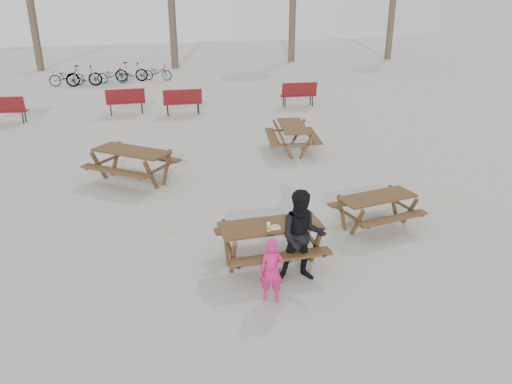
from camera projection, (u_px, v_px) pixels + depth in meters
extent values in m
plane|color=gray|center=(270.00, 263.00, 9.09)|extent=(80.00, 80.00, 0.00)
cube|color=#362413|center=(271.00, 226.00, 8.81)|extent=(1.80, 0.70, 0.05)
cube|color=#362413|center=(280.00, 257.00, 8.38)|extent=(1.80, 0.25, 0.05)
cube|color=#362413|center=(261.00, 227.00, 9.46)|extent=(1.80, 0.25, 0.05)
cylinder|color=#362413|center=(233.00, 259.00, 8.51)|extent=(0.08, 0.08, 0.73)
cylinder|color=#362413|center=(226.00, 242.00, 9.04)|extent=(0.08, 0.08, 0.73)
cylinder|color=#362413|center=(315.00, 248.00, 8.86)|extent=(0.08, 0.08, 0.73)
cylinder|color=#362413|center=(304.00, 233.00, 9.40)|extent=(0.08, 0.08, 0.73)
cube|color=white|center=(275.00, 228.00, 8.64)|extent=(0.18, 0.11, 0.03)
ellipsoid|color=tan|center=(275.00, 226.00, 8.62)|extent=(0.14, 0.06, 0.05)
cylinder|color=silver|center=(269.00, 227.00, 8.54)|extent=(0.06, 0.06, 0.15)
cylinder|color=orange|center=(269.00, 228.00, 8.55)|extent=(0.07, 0.07, 0.05)
cylinder|color=white|center=(269.00, 222.00, 8.51)|extent=(0.03, 0.03, 0.02)
imported|color=#C41861|center=(272.00, 271.00, 7.81)|extent=(0.46, 0.39, 1.06)
imported|color=black|center=(302.00, 236.00, 8.29)|extent=(0.91, 0.78, 1.63)
imported|color=black|center=(67.00, 77.00, 25.43)|extent=(1.79, 0.86, 0.90)
imported|color=black|center=(84.00, 76.00, 25.23)|extent=(1.77, 0.51, 1.06)
imported|color=black|center=(112.00, 75.00, 26.09)|extent=(1.67, 0.84, 0.84)
imported|color=black|center=(131.00, 72.00, 26.56)|extent=(1.74, 0.61, 1.03)
imported|color=black|center=(157.00, 72.00, 27.00)|extent=(1.68, 1.13, 0.84)
cylinder|color=#382B21|center=(32.00, 16.00, 29.04)|extent=(0.44, 0.44, 6.30)
cylinder|color=#382B21|center=(172.00, 18.00, 30.11)|extent=(0.44, 0.44, 5.95)
cylinder|color=#382B21|center=(293.00, 10.00, 32.78)|extent=(0.44, 0.44, 6.65)
cylinder|color=#382B21|center=(391.00, 20.00, 34.26)|extent=(0.44, 0.44, 5.25)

